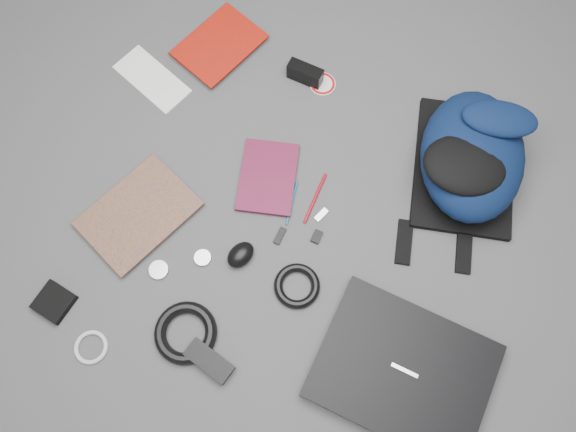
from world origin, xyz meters
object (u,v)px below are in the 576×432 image
at_px(power_brick, 209,361).
at_px(backpack, 472,155).
at_px(mouse, 241,255).
at_px(compact_camera, 305,74).
at_px(pouch, 54,302).
at_px(dvd_case, 268,177).
at_px(comic_book, 114,188).
at_px(laptop, 403,371).
at_px(textbook_red, 198,28).

bearing_deg(power_brick, backpack, 73.64).
bearing_deg(mouse, compact_camera, 115.56).
bearing_deg(pouch, dvd_case, 56.24).
xyz_separation_m(comic_book, dvd_case, (0.37, 0.20, -0.00)).
xyz_separation_m(comic_book, compact_camera, (0.34, 0.53, 0.02)).
bearing_deg(pouch, comic_book, 92.45).
relative_size(backpack, mouse, 5.29).
bearing_deg(laptop, textbook_red, 144.37).
distance_m(dvd_case, power_brick, 0.51).
distance_m(backpack, laptop, 0.59).
height_order(power_brick, pouch, power_brick).
height_order(backpack, laptop, backpack).
relative_size(mouse, power_brick, 0.65).
distance_m(laptop, mouse, 0.50).
bearing_deg(comic_book, mouse, 16.68).
xyz_separation_m(laptop, power_brick, (-0.45, -0.17, -0.01)).
distance_m(comic_book, pouch, 0.34).
height_order(textbook_red, comic_book, textbook_red).
height_order(textbook_red, compact_camera, compact_camera).
xyz_separation_m(power_brick, pouch, (-0.43, -0.03, -0.00)).
distance_m(backpack, textbook_red, 0.89).
height_order(laptop, compact_camera, compact_camera).
bearing_deg(compact_camera, laptop, -48.77).
xyz_separation_m(textbook_red, dvd_case, (0.40, -0.36, -0.00)).
height_order(backpack, power_brick, backpack).
relative_size(textbook_red, dvd_case, 1.15).
bearing_deg(backpack, power_brick, -133.65).
bearing_deg(power_brick, textbook_red, 130.80).
height_order(mouse, pouch, mouse).
relative_size(dvd_case, mouse, 2.67).
bearing_deg(comic_book, pouch, -66.30).
bearing_deg(laptop, pouch, -165.55).
xyz_separation_m(laptop, pouch, (-0.87, -0.20, -0.01)).
distance_m(comic_book, compact_camera, 0.63).
bearing_deg(dvd_case, backpack, 10.50).
bearing_deg(mouse, dvd_case, 116.41).
bearing_deg(compact_camera, comic_book, -120.72).
height_order(laptop, dvd_case, laptop).
distance_m(laptop, comic_book, 0.90).
bearing_deg(dvd_case, power_brick, -98.31).
distance_m(laptop, textbook_red, 1.15).
height_order(compact_camera, pouch, compact_camera).
bearing_deg(power_brick, compact_camera, 109.39).
height_order(laptop, comic_book, laptop).
relative_size(dvd_case, pouch, 2.49).
relative_size(laptop, comic_book, 1.42).
bearing_deg(dvd_case, laptop, -49.46).
bearing_deg(textbook_red, comic_book, -68.74).
relative_size(textbook_red, compact_camera, 2.38).
height_order(compact_camera, power_brick, compact_camera).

